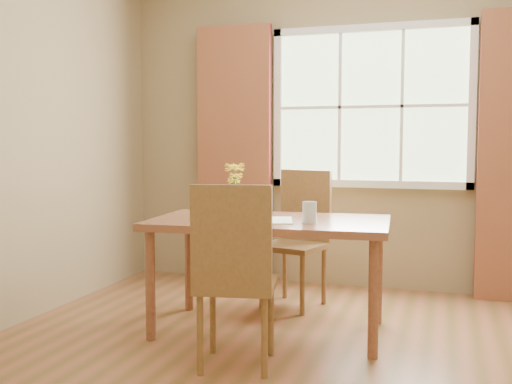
{
  "coord_description": "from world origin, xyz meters",
  "views": [
    {
      "loc": [
        0.6,
        -3.09,
        1.21
      ],
      "look_at": [
        -0.53,
        0.47,
        0.9
      ],
      "focal_mm": 42.0,
      "sensor_mm": 36.0,
      "label": 1
    }
  ],
  "objects": [
    {
      "name": "dining_table",
      "position": [
        -0.46,
        0.52,
        0.65
      ],
      "size": [
        1.54,
        0.94,
        0.72
      ],
      "rotation": [
        0.0,
        0.0,
        0.07
      ],
      "color": "brown",
      "rests_on": "room"
    },
    {
      "name": "plate",
      "position": [
        -0.57,
        0.39,
        0.74
      ],
      "size": [
        0.31,
        0.31,
        0.01
      ],
      "primitive_type": "cube",
      "rotation": [
        0.0,
        0.0,
        0.43
      ],
      "color": "#ACD735",
      "rests_on": "placemat"
    },
    {
      "name": "flower_vase",
      "position": [
        -0.77,
        0.73,
        0.93
      ],
      "size": [
        0.14,
        0.14,
        0.35
      ],
      "color": "silver",
      "rests_on": "dining_table"
    },
    {
      "name": "water_glass",
      "position": [
        -0.18,
        0.41,
        0.79
      ],
      "size": [
        0.09,
        0.09,
        0.13
      ],
      "color": "silver",
      "rests_on": "dining_table"
    },
    {
      "name": "chair_far",
      "position": [
        -0.44,
        1.22,
        0.55
      ],
      "size": [
        0.51,
        0.51,
        1.0
      ],
      "rotation": [
        0.0,
        0.0,
        -0.26
      ],
      "color": "brown",
      "rests_on": "room"
    },
    {
      "name": "window",
      "position": [
        0.0,
        1.87,
        1.5
      ],
      "size": [
        1.62,
        0.06,
        1.32
      ],
      "color": "beige",
      "rests_on": "room"
    },
    {
      "name": "curtain_left",
      "position": [
        -1.15,
        1.78,
        1.1
      ],
      "size": [
        0.65,
        0.08,
        2.2
      ],
      "primitive_type": "cube",
      "color": "maroon",
      "rests_on": "room"
    },
    {
      "name": "placemat",
      "position": [
        -0.52,
        0.42,
        0.73
      ],
      "size": [
        0.52,
        0.44,
        0.01
      ],
      "primitive_type": "cube",
      "rotation": [
        0.0,
        0.0,
        0.27
      ],
      "color": "silver",
      "rests_on": "dining_table"
    },
    {
      "name": "room",
      "position": [
        0.0,
        0.0,
        1.35
      ],
      "size": [
        4.24,
        3.84,
        2.74
      ],
      "color": "brown",
      "rests_on": "ground"
    },
    {
      "name": "chair_near",
      "position": [
        -0.44,
        -0.19,
        0.55
      ],
      "size": [
        0.48,
        0.48,
        1.0
      ],
      "rotation": [
        0.0,
        0.0,
        0.19
      ],
      "color": "brown",
      "rests_on": "room"
    },
    {
      "name": "croissant_sandwich",
      "position": [
        -0.55,
        0.38,
        0.81
      ],
      "size": [
        0.21,
        0.18,
        0.13
      ],
      "rotation": [
        0.0,
        0.0,
        0.44
      ],
      "color": "gold",
      "rests_on": "plate"
    }
  ]
}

